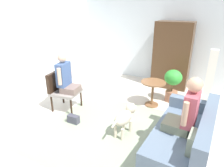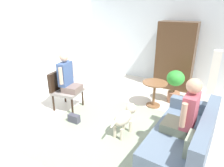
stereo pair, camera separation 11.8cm
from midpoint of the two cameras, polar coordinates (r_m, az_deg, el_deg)
ground_plane at (r=4.05m, az=3.71°, el=-13.18°), size 7.49×7.49×0.00m
back_wall at (r=6.42m, az=16.83°, el=12.35°), size 6.29×0.12×2.75m
left_wall at (r=5.52m, az=-23.08°, el=10.18°), size 0.12×6.84×2.75m
area_rug at (r=3.91m, az=3.26°, el=-14.52°), size 2.99×2.57×0.01m
couch at (r=3.51m, az=21.10°, el=-14.88°), size 0.94×1.78×0.83m
armchair at (r=4.76m, az=-13.32°, el=-0.97°), size 0.68×0.66×0.90m
person_on_couch at (r=3.23m, az=21.60°, el=-7.63°), size 0.50×0.56×0.91m
person_on_armchair at (r=4.58m, az=-12.10°, el=2.12°), size 0.48×0.54×0.89m
round_end_table at (r=4.85m, az=12.84°, el=-1.87°), size 0.59×0.59×0.62m
dog at (r=3.78m, az=4.66°, el=-9.51°), size 0.29×0.79×0.57m
potted_plant at (r=5.16m, az=18.38°, el=0.12°), size 0.43×0.43×0.84m
column_lamp at (r=5.26m, az=27.69°, el=1.06°), size 0.20×0.20×1.38m
armoire_cabinet at (r=6.04m, az=18.38°, el=7.57°), size 1.03×0.56×1.91m
handbag at (r=4.29m, az=-10.14°, el=-9.92°), size 0.25×0.12×0.17m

